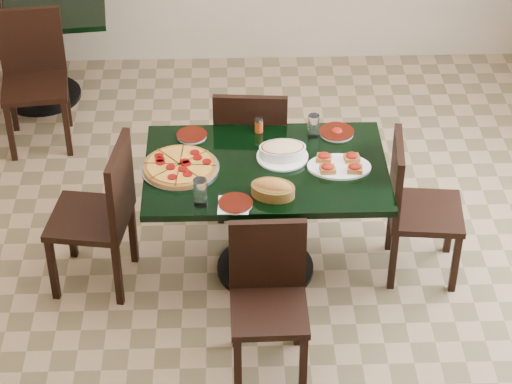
{
  "coord_description": "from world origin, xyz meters",
  "views": [
    {
      "loc": [
        0.01,
        -4.3,
        3.9
      ],
      "look_at": [
        0.15,
        0.0,
        0.7
      ],
      "focal_mm": 70.0,
      "sensor_mm": 36.0,
      "label": 1
    }
  ],
  "objects_px": {
    "bruschetta_platter": "(339,164)",
    "chair_near": "(268,291)",
    "chair_right": "(413,202)",
    "main_table": "(266,193)",
    "bread_basket": "(273,189)",
    "back_chair_near": "(34,71)",
    "pepperoni_pizza": "(180,166)",
    "lasagna_casserole": "(282,151)",
    "chair_left": "(104,209)",
    "back_table": "(33,34)",
    "chair_far": "(251,145)"
  },
  "relations": [
    {
      "from": "chair_right",
      "to": "main_table",
      "type": "bearing_deg",
      "value": 94.93
    },
    {
      "from": "main_table",
      "to": "bread_basket",
      "type": "distance_m",
      "value": 0.35
    },
    {
      "from": "chair_near",
      "to": "bread_basket",
      "type": "relative_size",
      "value": 3.13
    },
    {
      "from": "main_table",
      "to": "bruschetta_platter",
      "type": "relative_size",
      "value": 3.66
    },
    {
      "from": "back_chair_near",
      "to": "pepperoni_pizza",
      "type": "bearing_deg",
      "value": -62.26
    },
    {
      "from": "main_table",
      "to": "bruschetta_platter",
      "type": "height_order",
      "value": "bruschetta_platter"
    },
    {
      "from": "bread_basket",
      "to": "chair_right",
      "type": "bearing_deg",
      "value": 32.81
    },
    {
      "from": "chair_left",
      "to": "lasagna_casserole",
      "type": "distance_m",
      "value": 1.05
    },
    {
      "from": "chair_right",
      "to": "chair_left",
      "type": "bearing_deg",
      "value": 97.43
    },
    {
      "from": "chair_far",
      "to": "chair_near",
      "type": "relative_size",
      "value": 1.1
    },
    {
      "from": "pepperoni_pizza",
      "to": "bread_basket",
      "type": "bearing_deg",
      "value": -26.96
    },
    {
      "from": "back_table",
      "to": "bruschetta_platter",
      "type": "height_order",
      "value": "bruschetta_platter"
    },
    {
      "from": "back_chair_near",
      "to": "pepperoni_pizza",
      "type": "relative_size",
      "value": 2.16
    },
    {
      "from": "back_chair_near",
      "to": "bread_basket",
      "type": "xyz_separation_m",
      "value": [
        1.55,
        -1.76,
        0.27
      ]
    },
    {
      "from": "main_table",
      "to": "bread_basket",
      "type": "xyz_separation_m",
      "value": [
        0.03,
        -0.27,
        0.22
      ]
    },
    {
      "from": "chair_near",
      "to": "bruschetta_platter",
      "type": "xyz_separation_m",
      "value": [
        0.41,
        0.68,
        0.31
      ]
    },
    {
      "from": "bread_basket",
      "to": "bruschetta_platter",
      "type": "bearing_deg",
      "value": 47.74
    },
    {
      "from": "chair_far",
      "to": "bread_basket",
      "type": "xyz_separation_m",
      "value": [
        0.09,
        -0.82,
        0.27
      ]
    },
    {
      "from": "lasagna_casserole",
      "to": "back_chair_near",
      "type": "bearing_deg",
      "value": 135.87
    },
    {
      "from": "chair_near",
      "to": "chair_left",
      "type": "xyz_separation_m",
      "value": [
        -0.89,
        0.65,
        0.06
      ]
    },
    {
      "from": "pepperoni_pizza",
      "to": "back_table",
      "type": "bearing_deg",
      "value": 119.01
    },
    {
      "from": "back_table",
      "to": "bruschetta_platter",
      "type": "relative_size",
      "value": 3.13
    },
    {
      "from": "bruschetta_platter",
      "to": "chair_near",
      "type": "bearing_deg",
      "value": -118.04
    },
    {
      "from": "chair_far",
      "to": "chair_near",
      "type": "height_order",
      "value": "chair_far"
    },
    {
      "from": "back_table",
      "to": "bread_basket",
      "type": "height_order",
      "value": "bread_basket"
    },
    {
      "from": "main_table",
      "to": "chair_near",
      "type": "height_order",
      "value": "chair_near"
    },
    {
      "from": "back_chair_near",
      "to": "lasagna_casserole",
      "type": "xyz_separation_m",
      "value": [
        1.62,
        -1.42,
        0.27
      ]
    },
    {
      "from": "back_table",
      "to": "chair_far",
      "type": "distance_m",
      "value": 2.13
    },
    {
      "from": "back_table",
      "to": "lasagna_casserole",
      "type": "distance_m",
      "value": 2.59
    },
    {
      "from": "main_table",
      "to": "bruschetta_platter",
      "type": "bearing_deg",
      "value": -4.21
    },
    {
      "from": "back_chair_near",
      "to": "chair_left",
      "type": "bearing_deg",
      "value": -75.51
    },
    {
      "from": "pepperoni_pizza",
      "to": "bruschetta_platter",
      "type": "height_order",
      "value": "bruschetta_platter"
    },
    {
      "from": "chair_near",
      "to": "pepperoni_pizza",
      "type": "height_order",
      "value": "chair_near"
    },
    {
      "from": "back_table",
      "to": "pepperoni_pizza",
      "type": "xyz_separation_m",
      "value": [
        1.13,
        -2.04,
        0.24
      ]
    },
    {
      "from": "main_table",
      "to": "chair_left",
      "type": "height_order",
      "value": "chair_left"
    },
    {
      "from": "bread_basket",
      "to": "back_table",
      "type": "bearing_deg",
      "value": 140.8
    },
    {
      "from": "main_table",
      "to": "back_table",
      "type": "bearing_deg",
      "value": 128.31
    },
    {
      "from": "chair_far",
      "to": "lasagna_casserole",
      "type": "bearing_deg",
      "value": 113.39
    },
    {
      "from": "lasagna_casserole",
      "to": "bruschetta_platter",
      "type": "bearing_deg",
      "value": -22.62
    },
    {
      "from": "back_chair_near",
      "to": "lasagna_casserole",
      "type": "relative_size",
      "value": 3.24
    },
    {
      "from": "main_table",
      "to": "chair_right",
      "type": "xyz_separation_m",
      "value": [
        0.83,
        -0.01,
        -0.08
      ]
    },
    {
      "from": "lasagna_casserole",
      "to": "main_table",
      "type": "bearing_deg",
      "value": -142.39
    },
    {
      "from": "back_table",
      "to": "pepperoni_pizza",
      "type": "distance_m",
      "value": 2.34
    },
    {
      "from": "bruschetta_platter",
      "to": "pepperoni_pizza",
      "type": "bearing_deg",
      "value": -177.69
    },
    {
      "from": "chair_near",
      "to": "back_chair_near",
      "type": "relative_size",
      "value": 0.9
    },
    {
      "from": "chair_near",
      "to": "chair_right",
      "type": "relative_size",
      "value": 0.95
    },
    {
      "from": "pepperoni_pizza",
      "to": "bruschetta_platter",
      "type": "relative_size",
      "value": 1.18
    },
    {
      "from": "chair_right",
      "to": "bruschetta_platter",
      "type": "bearing_deg",
      "value": 97.95
    },
    {
      "from": "pepperoni_pizza",
      "to": "lasagna_casserole",
      "type": "height_order",
      "value": "lasagna_casserole"
    },
    {
      "from": "chair_far",
      "to": "bread_basket",
      "type": "relative_size",
      "value": 3.45
    }
  ]
}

